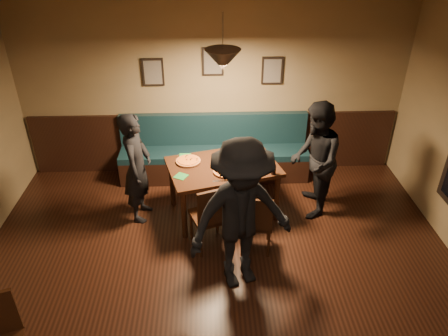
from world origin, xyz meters
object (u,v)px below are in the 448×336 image
(tabasco_bottle, at_px, (259,162))
(diner_front, at_px, (241,217))
(dining_table, at_px, (223,189))
(soda_glass, at_px, (273,170))
(diner_right, at_px, (315,161))
(booth_bench, at_px, (214,150))
(chair_near_right, at_px, (256,220))
(diner_left, at_px, (137,168))
(chair_near_left, at_px, (209,214))

(tabasco_bottle, bearing_deg, diner_front, -104.84)
(dining_table, distance_m, soda_glass, 0.84)
(diner_right, bearing_deg, booth_bench, -117.64)
(chair_near_right, relative_size, tabasco_bottle, 7.49)
(tabasco_bottle, bearing_deg, chair_near_right, -98.06)
(soda_glass, distance_m, tabasco_bottle, 0.27)
(tabasco_bottle, bearing_deg, soda_glass, -52.43)
(diner_left, xyz_separation_m, tabasco_bottle, (1.66, -0.01, 0.05))
(dining_table, height_order, soda_glass, soda_glass)
(soda_glass, bearing_deg, chair_near_right, -116.77)
(diner_right, bearing_deg, dining_table, -82.27)
(diner_front, bearing_deg, chair_near_right, 47.46)
(diner_right, distance_m, soda_glass, 0.65)
(chair_near_right, bearing_deg, soda_glass, 70.08)
(booth_bench, height_order, chair_near_right, booth_bench)
(diner_right, xyz_separation_m, soda_glass, (-0.60, -0.24, 0.02))
(chair_near_right, relative_size, diner_right, 0.52)
(dining_table, xyz_separation_m, chair_near_right, (0.39, -0.79, 0.04))
(chair_near_right, height_order, tabasco_bottle, tabasco_bottle)
(diner_left, distance_m, diner_right, 2.42)
(soda_glass, bearing_deg, diner_front, -114.98)
(soda_glass, xyz_separation_m, tabasco_bottle, (-0.16, 0.21, -0.01))
(diner_right, xyz_separation_m, diner_front, (-1.11, -1.33, 0.09))
(chair_near_left, relative_size, soda_glass, 6.95)
(dining_table, relative_size, tabasco_bottle, 12.56)
(dining_table, distance_m, diner_front, 1.46)
(diner_front, bearing_deg, diner_left, 115.59)
(diner_front, height_order, soda_glass, diner_front)
(chair_near_left, xyz_separation_m, tabasco_bottle, (0.70, 0.66, 0.36))
(soda_glass, bearing_deg, chair_near_left, -152.45)
(chair_near_right, bearing_deg, diner_left, 160.83)
(diner_right, xyz_separation_m, tabasco_bottle, (-0.77, -0.03, 0.01))
(diner_front, bearing_deg, tabasco_bottle, 55.85)
(dining_table, bearing_deg, chair_near_right, -78.95)
(chair_near_left, relative_size, chair_near_right, 1.11)
(diner_front, distance_m, tabasco_bottle, 1.35)
(chair_near_right, distance_m, diner_right, 1.23)
(chair_near_left, xyz_separation_m, chair_near_right, (0.59, -0.08, -0.05))
(chair_near_right, bearing_deg, dining_table, 122.90)
(booth_bench, relative_size, chair_near_left, 3.09)
(soda_glass, bearing_deg, tabasco_bottle, 127.57)
(dining_table, xyz_separation_m, tabasco_bottle, (0.49, -0.05, 0.45))
(chair_near_right, distance_m, tabasco_bottle, 0.85)
(booth_bench, xyz_separation_m, soda_glass, (0.76, -1.24, 0.36))
(booth_bench, bearing_deg, diner_right, -36.24)
(chair_near_right, xyz_separation_m, tabasco_bottle, (0.11, 0.74, 0.41))
(chair_near_left, bearing_deg, booth_bench, 66.43)
(chair_near_left, xyz_separation_m, diner_right, (1.46, 0.69, 0.35))
(booth_bench, height_order, diner_front, diner_front)
(diner_left, height_order, diner_front, diner_front)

